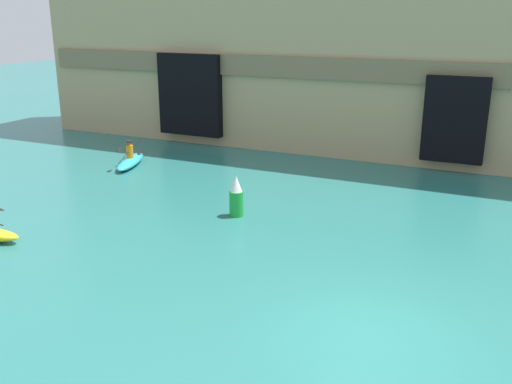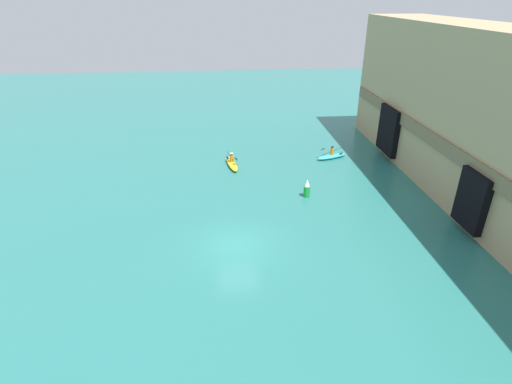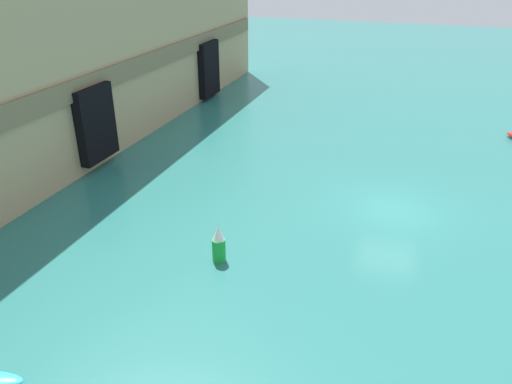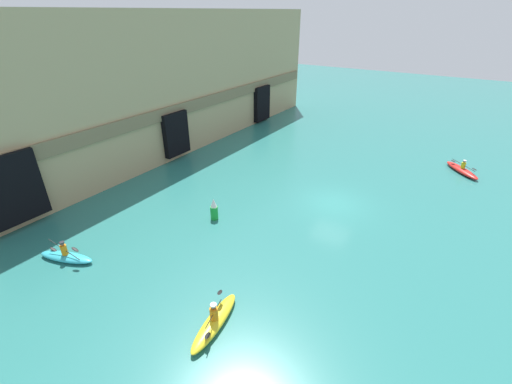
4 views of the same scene
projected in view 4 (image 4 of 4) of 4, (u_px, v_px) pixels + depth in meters
ground_plane at (334, 203)px, 23.05m from camera, size 120.00×120.00×0.00m
cliff_bluff at (149, 87)px, 28.87m from camera, size 44.65×6.04×11.65m
kayak_cyan at (66, 256)px, 17.70m from camera, size 1.72×3.10×1.14m
kayak_red at (462, 170)px, 27.32m from camera, size 3.15×2.95×1.05m
kayak_yellow at (215, 321)px, 13.97m from camera, size 3.42×1.23×1.20m
marker_buoy at (214, 210)px, 21.03m from camera, size 0.47×0.47×1.41m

